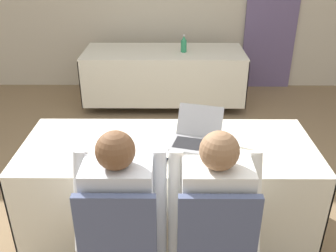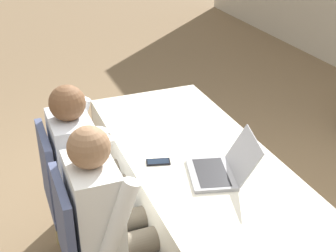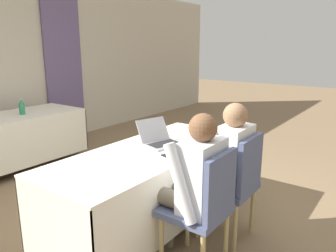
{
  "view_description": "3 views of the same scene",
  "coord_description": "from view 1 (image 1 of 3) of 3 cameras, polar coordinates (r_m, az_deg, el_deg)",
  "views": [
    {
      "loc": [
        0.01,
        -2.26,
        2.02
      ],
      "look_at": [
        0.0,
        -0.21,
        0.98
      ],
      "focal_mm": 40.0,
      "sensor_mm": 36.0,
      "label": 1
    },
    {
      "loc": [
        2.07,
        -1.03,
        2.15
      ],
      "look_at": [
        0.0,
        -0.21,
        0.98
      ],
      "focal_mm": 50.0,
      "sensor_mm": 36.0,
      "label": 2
    },
    {
      "loc": [
        -2.13,
        -1.78,
        1.63
      ],
      "look_at": [
        0.0,
        -0.21,
        0.98
      ],
      "focal_mm": 35.0,
      "sensor_mm": 36.0,
      "label": 3
    }
  ],
  "objects": [
    {
      "name": "conference_table_far",
      "position": [
        4.9,
        -0.61,
        9.47
      ],
      "size": [
        2.04,
        0.82,
        0.73
      ],
      "color": "silver",
      "rests_on": "ground_plane"
    },
    {
      "name": "paper_centre_table",
      "position": [
        2.78,
        -10.61,
        -1.31
      ],
      "size": [
        0.22,
        0.31,
        0.0
      ],
      "rotation": [
        0.0,
        0.0,
        -0.05
      ],
      "color": "white",
      "rests_on": "conference_table_near"
    },
    {
      "name": "paper_beside_laptop",
      "position": [
        2.52,
        -4.85,
        -4.1
      ],
      "size": [
        0.26,
        0.33,
        0.0
      ],
      "rotation": [
        0.0,
        0.0,
        0.17
      ],
      "color": "white",
      "rests_on": "conference_table_near"
    },
    {
      "name": "conference_table_near",
      "position": [
        2.69,
        0.03,
        -5.99
      ],
      "size": [
        2.04,
        0.82,
        0.73
      ],
      "color": "silver",
      "rests_on": "ground_plane"
    },
    {
      "name": "person_white_shirt",
      "position": [
        2.14,
        6.91,
        -12.15
      ],
      "size": [
        0.5,
        0.52,
        1.19
      ],
      "rotation": [
        0.0,
        0.0,
        3.14
      ],
      "color": "#665B4C",
      "rests_on": "ground_plane"
    },
    {
      "name": "person_checkered_shirt",
      "position": [
        2.14,
        -7.05,
        -12.09
      ],
      "size": [
        0.5,
        0.52,
        1.19
      ],
      "rotation": [
        0.0,
        0.0,
        3.14
      ],
      "color": "#665B4C",
      "rests_on": "ground_plane"
    },
    {
      "name": "chair_near_right",
      "position": [
        2.17,
        6.96,
        -17.16
      ],
      "size": [
        0.44,
        0.44,
        0.93
      ],
      "rotation": [
        0.0,
        0.0,
        3.14
      ],
      "color": "tan",
      "rests_on": "ground_plane"
    },
    {
      "name": "ground_plane",
      "position": [
        3.03,
        0.03,
        -14.91
      ],
      "size": [
        24.0,
        24.0,
        0.0
      ],
      "primitive_type": "plane",
      "color": "#846B4C"
    },
    {
      "name": "chair_near_left",
      "position": [
        2.17,
        -7.14,
        -17.09
      ],
      "size": [
        0.44,
        0.44,
        0.93
      ],
      "rotation": [
        0.0,
        0.0,
        3.14
      ],
      "color": "tan",
      "rests_on": "ground_plane"
    },
    {
      "name": "water_bottle",
      "position": [
        4.78,
        2.42,
        12.32
      ],
      "size": [
        0.07,
        0.07,
        0.22
      ],
      "color": "#288456",
      "rests_on": "conference_table_far"
    },
    {
      "name": "cell_phone",
      "position": [
        2.39,
        -1.11,
        -5.69
      ],
      "size": [
        0.1,
        0.15,
        0.01
      ],
      "rotation": [
        0.0,
        0.0,
        -0.26
      ],
      "color": "black",
      "rests_on": "conference_table_near"
    },
    {
      "name": "laptop",
      "position": [
        2.61,
        4.32,
        -1.79
      ],
      "size": [
        0.4,
        0.42,
        0.22
      ],
      "rotation": [
        0.0,
        0.0,
        -0.26
      ],
      "color": "#99999E",
      "rests_on": "conference_table_near"
    }
  ]
}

